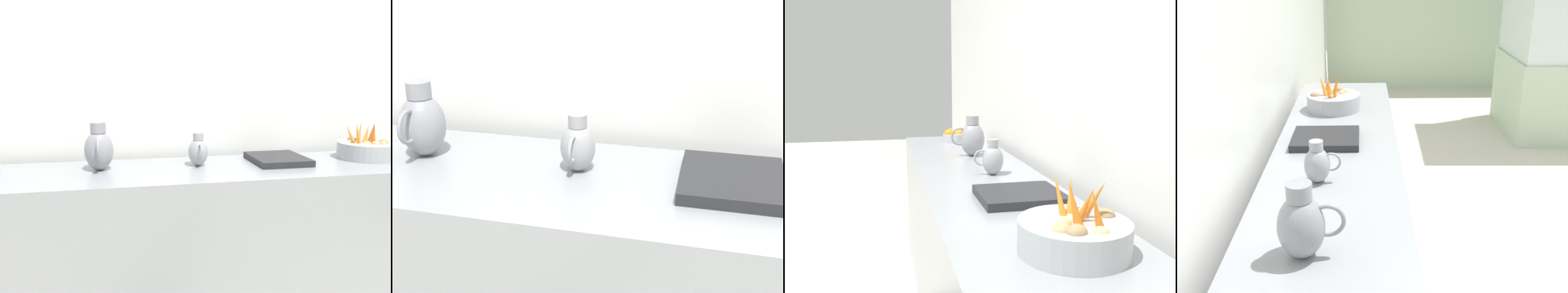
# 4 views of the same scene
# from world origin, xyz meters

# --- Properties ---
(tile_wall_left) EXTENTS (0.10, 8.09, 3.00)m
(tile_wall_left) POSITION_xyz_m (-1.95, 0.27, 1.50)
(tile_wall_left) COLOR white
(tile_wall_left) RESTS_ON ground_plane
(prep_counter) EXTENTS (0.62, 3.13, 0.87)m
(prep_counter) POSITION_xyz_m (-1.53, -0.23, 0.43)
(prep_counter) COLOR gray
(prep_counter) RESTS_ON ground_plane
(vegetable_colander) EXTENTS (0.33, 0.33, 0.23)m
(vegetable_colander) POSITION_xyz_m (-1.58, 0.66, 0.92)
(vegetable_colander) COLOR #9EA0A5
(vegetable_colander) RESTS_ON prep_counter
(metal_pitcher_tall) EXTENTS (0.21, 0.15, 0.25)m
(metal_pitcher_tall) POSITION_xyz_m (-1.59, -0.91, 0.98)
(metal_pitcher_tall) COLOR gray
(metal_pitcher_tall) RESTS_ON prep_counter
(metal_pitcher_short) EXTENTS (0.16, 0.11, 0.18)m
(metal_pitcher_short) POSITION_xyz_m (-1.59, -0.37, 0.95)
(metal_pitcher_short) COLOR #939399
(metal_pitcher_short) RESTS_ON prep_counter
(counter_sink_basin) EXTENTS (0.34, 0.30, 0.04)m
(counter_sink_basin) POSITION_xyz_m (-1.59, 0.09, 0.89)
(counter_sink_basin) COLOR #232326
(counter_sink_basin) RESTS_ON prep_counter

